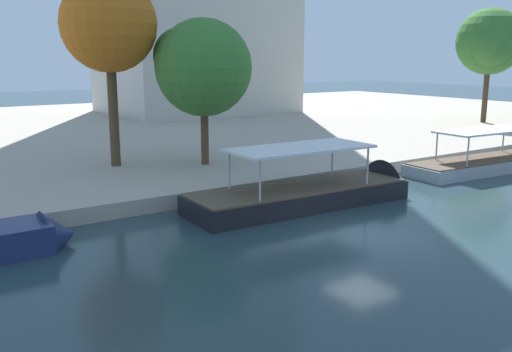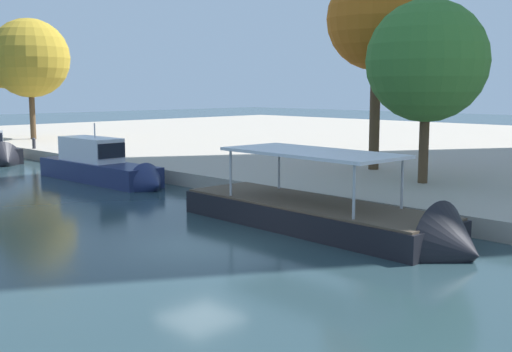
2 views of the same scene
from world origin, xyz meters
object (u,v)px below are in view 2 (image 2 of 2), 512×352
at_px(tree_1, 428,60).
at_px(tree_2, 376,20).
at_px(mooring_bollard_1, 34,143).
at_px(tree_4, 23,59).
at_px(motor_yacht_1, 103,170).
at_px(tour_boat_2, 334,223).
at_px(mooring_bollard_0, 103,152).

height_order(tree_1, tree_2, tree_2).
bearing_deg(tree_2, mooring_bollard_1, -162.00).
bearing_deg(tree_4, tree_2, 7.42).
bearing_deg(tree_1, motor_yacht_1, -151.48).
xyz_separation_m(motor_yacht_1, mooring_bollard_1, (-14.05, 2.63, 0.49)).
relative_size(motor_yacht_1, tour_boat_2, 0.82).
bearing_deg(tree_4, tour_boat_2, -9.70).
bearing_deg(mooring_bollard_0, tree_4, 169.01).
height_order(motor_yacht_1, mooring_bollard_0, motor_yacht_1).
xyz_separation_m(mooring_bollard_1, tree_2, (24.78, 8.05, 7.71)).
bearing_deg(tour_boat_2, mooring_bollard_1, 176.08).
bearing_deg(motor_yacht_1, tree_2, 43.61).
bearing_deg(tour_boat_2, tree_2, 121.21).
height_order(tour_boat_2, mooring_bollard_1, tour_boat_2).
bearing_deg(mooring_bollard_1, mooring_bollard_0, -0.14).
bearing_deg(mooring_bollard_1, motor_yacht_1, -10.60).
distance_m(mooring_bollard_1, tree_2, 27.18).
bearing_deg(tree_2, mooring_bollard_0, -151.69).
distance_m(mooring_bollard_0, tree_2, 18.69).
distance_m(mooring_bollard_1, tree_4, 11.80).
distance_m(tour_boat_2, mooring_bollard_0, 21.55).
relative_size(tour_boat_2, tree_2, 1.16).
distance_m(motor_yacht_1, tree_2, 17.22).
xyz_separation_m(mooring_bollard_0, mooring_bollard_1, (-9.79, 0.02, -0.02)).
bearing_deg(mooring_bollard_1, tour_boat_2, -5.92).
bearing_deg(tree_2, tree_4, -172.58).
relative_size(motor_yacht_1, mooring_bollard_0, 12.22).
bearing_deg(tour_boat_2, mooring_bollard_0, 173.46).
bearing_deg(mooring_bollard_1, tree_1, 11.04).
bearing_deg(tour_boat_2, tree_4, 172.31).
relative_size(tour_boat_2, mooring_bollard_0, 14.89).
height_order(motor_yacht_1, tree_4, tree_4).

